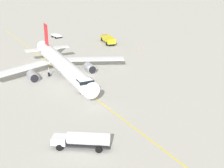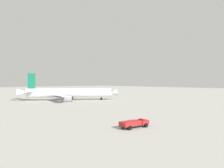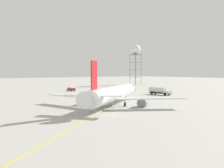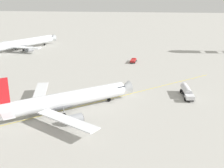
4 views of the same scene
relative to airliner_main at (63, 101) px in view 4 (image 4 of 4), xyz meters
The scene contains 6 objects.
ground_plane 7.07m from the airliner_main, 163.55° to the right, with size 600.00×600.00×0.00m, color #ADAAA3.
airliner_main is the anchor object (origin of this frame).
airliner_secondary 84.17m from the airliner_main, 150.52° to the right, with size 38.26×27.56×12.20m.
ops_pickup_truck 55.73m from the airliner_main, 162.93° to the left, with size 5.82×2.74×1.41m.
fuel_tanker_truck 36.38m from the airliner_main, 113.34° to the left, with size 9.70×3.24×2.87m.
taxiway_centreline 6.02m from the airliner_main, 57.08° to the right, with size 81.05×97.05×0.01m.
Camera 4 is at (73.74, 21.42, 30.96)m, focal length 46.47 mm.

